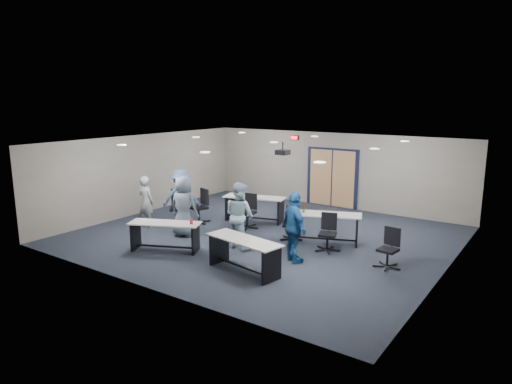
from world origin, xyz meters
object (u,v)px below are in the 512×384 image
Objects in this scene: chair_loose_left at (178,207)px; chair_back_a at (199,206)px; chair_back_c at (291,224)px; table_front_right at (244,250)px; chair_loose_right at (388,248)px; person_navy at (294,227)px; table_back_right at (323,223)px; person_back at (181,197)px; chair_back_b at (247,211)px; table_front_left at (165,231)px; person_plaid at (184,206)px; person_gray at (146,202)px; table_back_left at (254,204)px; chair_back_d at (328,233)px; person_lightblue at (240,215)px.

chair_back_a is at bearing 14.27° from chair_loose_left.
chair_loose_left is (-3.73, -0.65, 0.09)m from chair_back_c.
table_front_right is 2.12× the size of chair_loose_right.
person_navy reaches higher than chair_back_c.
table_back_right is 4.56m from person_back.
chair_back_b is 0.94× the size of chair_loose_left.
table_front_left is 1.38m from person_plaid.
person_gray is (-0.97, -1.30, 0.26)m from chair_back_a.
table_back_left is 2.36m from person_back.
person_plaid is (-0.74, -2.48, 0.33)m from table_back_left.
chair_back_b is (1.62, 0.40, -0.02)m from chair_back_a.
chair_back_b is at bearing -85.99° from table_back_left.
person_plaid reaches higher than chair_back_a.
chair_back_d is 0.89× the size of chair_loose_left.
table_front_right is 3.37m from chair_loose_right.
person_plaid reaches higher than chair_loose_left.
chair_loose_left is at bearing -33.76° from person_back.
chair_back_a is (-1.34, -1.19, -0.01)m from table_back_left.
chair_back_d is 5.69m from person_gray.
person_navy is (3.18, 1.17, 0.36)m from table_front_left.
chair_back_d is at bearing -34.59° from chair_loose_left.
table_front_right is 4.55m from chair_loose_left.
chair_back_d is 2.35m from person_lightblue.
table_front_right is at bearing -25.68° from table_front_left.
chair_back_c is at bearing -28.95° from chair_loose_left.
person_lightblue is at bearing 27.91° from person_navy.
chair_back_b is at bearing 55.20° from table_front_left.
table_back_left reaches higher than table_front_right.
chair_loose_left is 0.63× the size of person_plaid.
person_gray is at bearing 177.12° from table_back_right.
table_back_left is at bearing 168.11° from chair_loose_right.
chair_back_c reaches higher than table_front_left.
chair_back_a is at bearing -159.85° from person_back.
table_back_right is (0.50, 3.00, 0.03)m from table_front_right.
chair_back_b is at bearing 159.40° from table_back_right.
chair_back_c reaches higher than table_front_right.
person_back is at bearing -129.56° from person_gray.
chair_loose_right is 0.54× the size of person_plaid.
chair_loose_left is 1.29m from person_plaid.
table_back_right is 1.20× the size of person_lightblue.
chair_loose_right is (1.69, -0.28, -0.02)m from chair_back_d.
person_lightblue is 2.91m from person_back.
person_navy is (2.66, -1.75, 0.35)m from chair_back_b.
table_front_left is 0.91× the size of table_back_right.
person_lightblue is 1.02× the size of person_navy.
chair_back_c is 0.54× the size of person_navy.
person_back is (-1.37, 2.02, 0.37)m from table_front_left.
chair_loose_left is at bearing 102.02° from table_front_left.
chair_loose_right is 7.32m from person_gray.
table_back_left is at bearing 131.43° from table_front_right.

